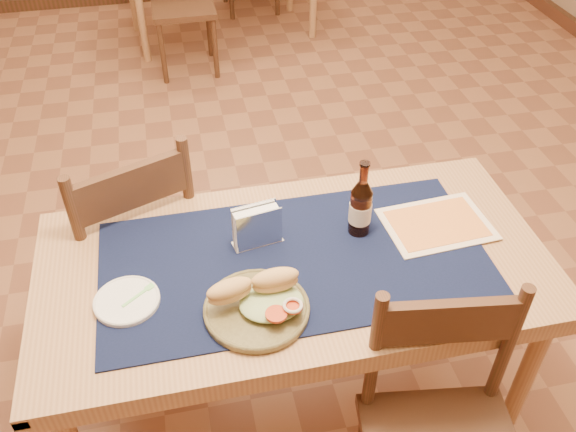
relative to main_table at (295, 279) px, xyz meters
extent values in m
cube|color=#966141|center=(0.00, 0.80, -0.68)|extent=(6.00, 7.00, 0.02)
cylinder|color=#AC7D51|center=(0.72, -0.32, -0.31)|extent=(0.06, 0.06, 0.71)
cylinder|color=#AC7D51|center=(-0.72, 0.32, -0.31)|extent=(0.06, 0.06, 0.71)
cylinder|color=#AC7D51|center=(0.72, 0.32, -0.31)|extent=(0.06, 0.06, 0.71)
cube|color=#AC7D51|center=(0.00, 0.00, 0.06)|extent=(1.60, 0.80, 0.04)
cube|color=#0D1333|center=(0.00, 0.00, 0.09)|extent=(1.20, 0.60, 0.01)
cylinder|color=#AC7D51|center=(-0.45, 3.07, -0.31)|extent=(0.06, 0.06, 0.71)
cylinder|color=#482719|center=(-0.44, 0.77, -0.42)|extent=(0.04, 0.04, 0.49)
cylinder|color=#482719|center=(-0.81, 0.63, -0.42)|extent=(0.04, 0.04, 0.49)
cylinder|color=#482719|center=(-0.30, 0.41, -0.42)|extent=(0.04, 0.04, 0.49)
cylinder|color=#482719|center=(-0.66, 0.26, -0.42)|extent=(0.04, 0.04, 0.49)
cube|color=#482719|center=(-0.55, 0.52, -0.18)|extent=(0.59, 0.59, 0.04)
cube|color=#482719|center=(-0.48, 0.32, 0.20)|extent=(0.38, 0.17, 0.15)
cylinder|color=#482719|center=(-0.29, 0.40, 0.07)|extent=(0.04, 0.04, 0.50)
cylinder|color=#482719|center=(-0.66, 0.25, 0.07)|extent=(0.04, 0.04, 0.50)
cube|color=#482719|center=(0.33, -0.39, 0.17)|extent=(0.38, 0.08, 0.15)
cylinder|color=#482719|center=(0.14, -0.37, 0.04)|extent=(0.04, 0.04, 0.48)
cylinder|color=#482719|center=(0.52, -0.42, 0.04)|extent=(0.04, 0.04, 0.48)
cylinder|color=#482719|center=(-0.33, 2.69, -0.44)|extent=(0.04, 0.04, 0.45)
cylinder|color=#482719|center=(0.03, 2.69, -0.44)|extent=(0.04, 0.04, 0.45)
cylinder|color=#482719|center=(-0.33, 3.05, -0.44)|extent=(0.04, 0.04, 0.45)
cylinder|color=#482719|center=(0.03, 3.05, -0.44)|extent=(0.04, 0.04, 0.45)
cube|color=#482719|center=(-0.15, 2.87, -0.21)|extent=(0.43, 0.43, 0.04)
cylinder|color=brown|center=(-0.15, -0.18, 0.10)|extent=(0.30, 0.30, 0.02)
torus|color=brown|center=(-0.15, -0.18, 0.10)|extent=(0.30, 0.30, 0.01)
ellipsoid|color=#B1CF8E|center=(-0.11, -0.19, 0.12)|extent=(0.18, 0.15, 0.03)
ellipsoid|color=tan|center=(-0.22, -0.16, 0.17)|extent=(0.14, 0.08, 0.07)
ellipsoid|color=tan|center=(-0.09, -0.15, 0.17)|extent=(0.14, 0.06, 0.08)
cylinder|color=#BC3919|center=(-0.11, -0.25, 0.14)|extent=(0.06, 0.06, 0.01)
cylinder|color=#BC3919|center=(-0.06, -0.23, 0.14)|extent=(0.06, 0.06, 0.01)
torus|color=beige|center=(-0.06, -0.24, 0.15)|extent=(0.06, 0.06, 0.01)
cylinder|color=white|center=(-0.51, -0.07, 0.09)|extent=(0.19, 0.19, 0.01)
torus|color=white|center=(-0.51, -0.07, 0.10)|extent=(0.19, 0.19, 0.01)
cube|color=#87E37C|center=(-0.49, -0.07, 0.10)|extent=(0.07, 0.06, 0.00)
cube|color=#87E37C|center=(-0.45, -0.04, 0.10)|extent=(0.03, 0.03, 0.00)
cylinder|color=#481D0C|center=(0.23, 0.09, 0.17)|extent=(0.07, 0.07, 0.16)
cone|color=#481D0C|center=(0.23, 0.09, 0.27)|extent=(0.07, 0.07, 0.04)
cylinder|color=#481D0C|center=(0.23, 0.09, 0.32)|extent=(0.03, 0.03, 0.06)
cylinder|color=#481D0C|center=(0.23, 0.09, 0.36)|extent=(0.03, 0.03, 0.01)
cylinder|color=beige|center=(0.23, 0.09, 0.17)|extent=(0.07, 0.07, 0.07)
cube|color=silver|center=(-0.10, 0.10, 0.09)|extent=(0.17, 0.08, 0.00)
cube|color=silver|center=(-0.10, 0.08, 0.16)|extent=(0.15, 0.03, 0.14)
cube|color=silver|center=(-0.10, 0.12, 0.16)|extent=(0.15, 0.03, 0.14)
cube|color=white|center=(-0.10, 0.10, 0.16)|extent=(0.15, 0.06, 0.13)
cube|color=#449ADB|center=(-0.10, 0.08, 0.17)|extent=(0.10, 0.02, 0.05)
cube|color=#F7DDBB|center=(0.50, 0.06, 0.09)|extent=(0.36, 0.28, 0.00)
cube|color=orange|center=(0.50, 0.06, 0.09)|extent=(0.31, 0.23, 0.00)
camera|label=1|loc=(-0.30, -1.32, 1.43)|focal=38.00mm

